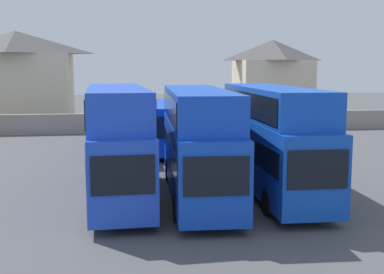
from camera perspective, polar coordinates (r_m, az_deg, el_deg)
The scene contains 10 objects.
ground at distance 41.27m, azimuth -2.88°, elevation -0.35°, with size 140.00×140.00×0.00m, color #4C4C4F.
depot_boundary_wall at distance 46.17m, azimuth -3.45°, elevation 1.65°, with size 56.00×0.50×1.80m, color gray.
bus_1 at distance 22.77m, azimuth -8.49°, elevation 0.02°, with size 2.96×10.98×5.05m.
bus_2 at distance 22.90m, azimuth 0.67°, elevation 0.02°, with size 3.11×11.89×4.94m.
bus_3 at distance 23.80m, azimuth 9.15°, elevation 0.32°, with size 2.78×11.42×5.02m.
bus_4 at distance 35.75m, azimuth -8.99°, elevation 1.31°, with size 2.61×10.80×3.27m.
bus_5 at distance 35.90m, azimuth -3.31°, elevation 1.53°, with size 2.83×10.16×3.41m.
bus_6 at distance 36.53m, azimuth 2.74°, elevation 1.72°, with size 3.05×11.04×3.49m.
house_terrace_left at distance 55.81m, azimuth -19.21°, elevation 6.45°, with size 11.42×7.58×9.66m.
house_terrace_centre at distance 56.54m, azimuth 9.09°, elevation 6.41°, with size 8.04×6.97×8.90m.
Camera 1 is at (-3.59, -22.68, 5.94)m, focal length 47.00 mm.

